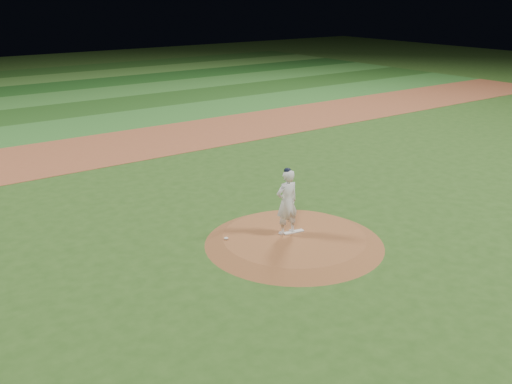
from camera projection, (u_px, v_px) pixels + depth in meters
The scene contains 10 objects.
ground at pixel (294, 243), 17.55m from camera, with size 120.00×120.00×0.00m, color #2A5019.
infield_dirt_band at pixel (115, 147), 28.24m from camera, with size 70.00×6.00×0.02m, color brown.
outfield_stripe_0 at pixel (77, 127), 32.45m from camera, with size 70.00×5.00×0.02m, color #2E6D27.
outfield_stripe_1 at pixel (50, 112), 36.27m from camera, with size 70.00×5.00×0.02m, color #1F4A17.
outfield_stripe_2 at pixel (28, 101), 40.09m from camera, with size 70.00×5.00×0.02m, color #316F28.
outfield_stripe_3 at pixel (10, 91), 43.91m from camera, with size 70.00×5.00×0.02m, color #1A4A17.
pitchers_mound at pixel (294, 240), 17.50m from camera, with size 5.50×5.50×0.25m, color brown.
pitching_rubber at pixel (294, 232), 17.71m from camera, with size 0.67×0.17×0.03m, color silver.
rosin_bag at pixel (226, 238), 17.20m from camera, with size 0.13×0.13×0.07m, color white.
pitcher_on_mound at pixel (287, 202), 17.29m from camera, with size 0.78×0.53×2.12m.
Camera 1 is at (-10.31, -12.30, 7.36)m, focal length 40.00 mm.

